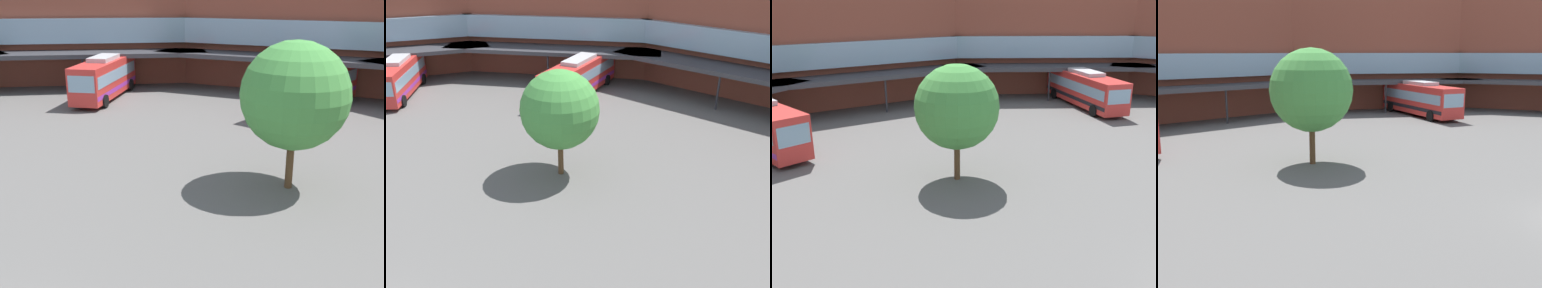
{
  "view_description": "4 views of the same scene",
  "coord_description": "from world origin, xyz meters",
  "views": [
    {
      "loc": [
        10.08,
        -3.15,
        9.03
      ],
      "look_at": [
        -1.89,
        11.93,
        2.5
      ],
      "focal_mm": 42.14,
      "sensor_mm": 36.0,
      "label": 1
    },
    {
      "loc": [
        12.87,
        -6.71,
        14.16
      ],
      "look_at": [
        2.19,
        16.17,
        2.05
      ],
      "focal_mm": 40.14,
      "sensor_mm": 36.0,
      "label": 2
    },
    {
      "loc": [
        -16.82,
        -1.79,
        10.55
      ],
      "look_at": [
        2.92,
        16.44,
        1.64
      ],
      "focal_mm": 41.13,
      "sensor_mm": 36.0,
      "label": 3
    },
    {
      "loc": [
        -19.42,
        -1.48,
        6.84
      ],
      "look_at": [
        1.51,
        12.85,
        1.51
      ],
      "focal_mm": 41.56,
      "sensor_mm": 36.0,
      "label": 4
    }
  ],
  "objects": [
    {
      "name": "bus_1",
      "position": [
        24.07,
        19.2,
        1.86
      ],
      "size": [
        8.53,
        11.5,
        3.68
      ],
      "rotation": [
        0.0,
        0.0,
        4.15
      ],
      "color": "red",
      "rests_on": "ground"
    },
    {
      "name": "plaza_tree",
      "position": [
        1.26,
        15.47,
        4.53
      ],
      "size": [
        5.02,
        5.02,
        7.05
      ],
      "color": "brown",
      "rests_on": "ground"
    },
    {
      "name": "station_building",
      "position": [
        -0.0,
        25.17,
        6.53
      ],
      "size": [
        88.69,
        47.74,
        13.54
      ],
      "color": "brown",
      "rests_on": "ground"
    }
  ]
}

